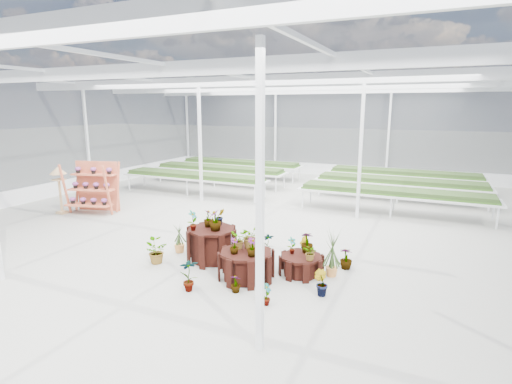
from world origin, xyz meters
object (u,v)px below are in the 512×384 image
at_px(plinth_tall, 212,244).
at_px(plinth_mid, 246,265).
at_px(plinth_low, 301,265).
at_px(bird_table, 60,190).
at_px(shelf_rack, 92,188).

relative_size(plinth_tall, plinth_mid, 1.00).
bearing_deg(plinth_mid, plinth_low, 34.99).
xyz_separation_m(plinth_tall, plinth_low, (2.20, 0.10, -0.19)).
bearing_deg(bird_table, shelf_rack, 19.10).
distance_m(shelf_rack, bird_table, 1.06).
distance_m(plinth_mid, shelf_rack, 7.70).
height_order(plinth_tall, bird_table, bird_table).
distance_m(plinth_tall, shelf_rack, 6.36).
distance_m(plinth_tall, plinth_mid, 1.34).
height_order(plinth_mid, shelf_rack, shelf_rack).
relative_size(plinth_low, bird_table, 0.58).
bearing_deg(plinth_tall, plinth_mid, -26.57).
distance_m(plinth_tall, plinth_low, 2.21).
distance_m(plinth_tall, bird_table, 7.09).
height_order(plinth_mid, plinth_low, plinth_mid).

